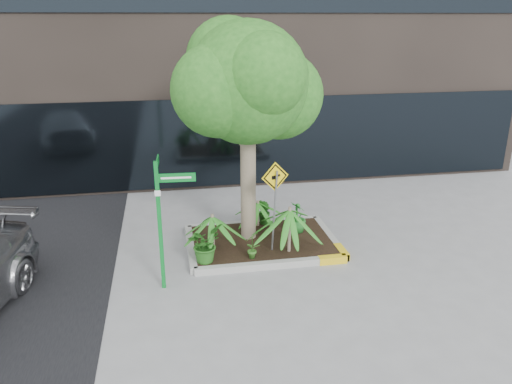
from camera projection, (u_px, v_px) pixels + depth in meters
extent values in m
plane|color=gray|center=(256.00, 252.00, 10.99)|extent=(80.00, 80.00, 0.00)
cube|color=#9E9E99|center=(253.00, 224.00, 12.30)|extent=(3.20, 0.15, 0.15)
cube|color=#9E9E99|center=(272.00, 265.00, 10.26)|extent=(3.20, 0.15, 0.15)
cube|color=#9E9E99|center=(191.00, 248.00, 11.00)|extent=(0.15, 2.20, 0.15)
cube|color=#9E9E99|center=(330.00, 237.00, 11.55)|extent=(0.15, 2.20, 0.15)
cube|color=yellow|center=(333.00, 260.00, 10.48)|extent=(0.60, 0.17, 0.15)
cube|color=black|center=(262.00, 241.00, 11.26)|extent=(3.05, 2.05, 0.06)
cylinder|color=gray|center=(248.00, 176.00, 10.93)|extent=(0.34, 0.34, 3.19)
cylinder|color=gray|center=(253.00, 124.00, 10.56)|extent=(0.60, 0.17, 1.03)
sphere|color=#215E1B|center=(248.00, 83.00, 10.26)|extent=(2.55, 2.55, 2.55)
sphere|color=#215E1B|center=(279.00, 95.00, 10.79)|extent=(1.91, 1.91, 1.91)
sphere|color=#215E1B|center=(218.00, 90.00, 9.99)|extent=(1.91, 1.91, 1.91)
sphere|color=#215E1B|center=(264.00, 76.00, 9.63)|extent=(1.70, 1.70, 1.70)
sphere|color=#215E1B|center=(229.00, 60.00, 10.56)|extent=(1.81, 1.81, 1.81)
cylinder|color=gray|center=(289.00, 229.00, 10.53)|extent=(0.07, 0.07, 1.01)
cylinder|color=gray|center=(213.00, 232.00, 10.63)|extent=(0.07, 0.07, 0.82)
cylinder|color=gray|center=(258.00, 213.00, 11.91)|extent=(0.07, 0.07, 0.63)
imported|color=#225919|center=(205.00, 244.00, 10.14)|extent=(0.98, 0.98, 0.78)
imported|color=#217125|center=(297.00, 217.00, 11.56)|extent=(0.51, 0.51, 0.73)
imported|color=#30651F|center=(252.00, 245.00, 10.30)|extent=(0.45, 0.45, 0.60)
imported|color=#23621C|center=(265.00, 212.00, 11.97)|extent=(0.45, 0.45, 0.66)
cube|color=#0B7E28|center=(160.00, 227.00, 9.15)|extent=(0.08, 0.08, 2.51)
cube|color=#0B7E28|center=(176.00, 178.00, 8.87)|extent=(0.70, 0.06, 0.16)
cube|color=#0B7E28|center=(157.00, 163.00, 9.09)|extent=(0.06, 0.70, 0.16)
cube|color=white|center=(176.00, 178.00, 8.86)|extent=(0.54, 0.04, 0.04)
cube|color=white|center=(156.00, 163.00, 9.09)|extent=(0.04, 0.54, 0.04)
cube|color=white|center=(158.00, 193.00, 8.88)|extent=(0.11, 0.01, 0.11)
cylinder|color=slate|center=(274.00, 212.00, 10.38)|extent=(0.10, 0.23, 1.83)
cube|color=yellow|center=(275.00, 177.00, 10.10)|extent=(0.60, 0.19, 0.61)
cube|color=black|center=(275.00, 177.00, 10.09)|extent=(0.53, 0.15, 0.55)
cube|color=yellow|center=(275.00, 177.00, 10.09)|extent=(0.45, 0.13, 0.46)
cube|color=black|center=(275.00, 177.00, 10.09)|extent=(0.14, 0.04, 0.08)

